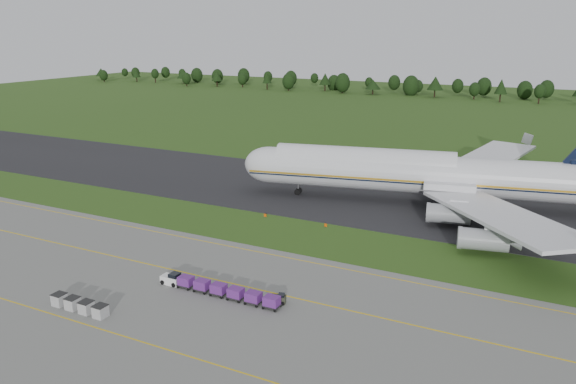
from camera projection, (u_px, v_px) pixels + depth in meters
The scene contains 10 objects.
ground at pixel (262, 229), 102.26m from camera, with size 600.00×600.00×0.00m, color #294815.
apron at pixel (134, 308), 73.09m from camera, with size 300.00×52.00×0.06m, color slate.
taxiway at pixel (323, 191), 126.27m from camera, with size 300.00×40.00×0.08m, color black.
apron_markings at pixel (168, 287), 79.10m from camera, with size 300.00×30.20×0.01m.
tree_line at pixel (481, 88), 288.31m from camera, with size 526.91×23.67×11.53m.
aircraft at pixel (424, 173), 115.19m from camera, with size 82.53×78.55×23.10m.
baggage_train at pixel (217, 289), 76.47m from camera, with size 18.80×1.71×1.64m.
utility_cart at pixel (279, 299), 74.29m from camera, with size 2.14×1.63×1.04m.
uld_row at pixel (79, 305), 72.12m from camera, with size 8.83×1.63×1.61m.
edge_markers at pixel (295, 220), 106.07m from camera, with size 13.25×0.30×0.60m.
Camera 1 is at (47.60, -83.91, 34.91)m, focal length 35.00 mm.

